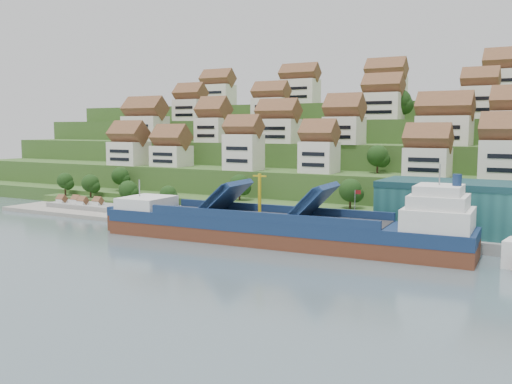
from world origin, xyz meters
The scene contains 9 objects.
ground centered at (0.00, 0.00, 0.00)m, with size 300.00×300.00×0.00m, color slate.
quay centered at (20.00, 15.00, 1.10)m, with size 180.00×14.00×2.20m, color gray.
pebble_beach centered at (-58.00, 12.00, 0.50)m, with size 45.00×20.00×1.00m, color gray.
hillside centered at (0.00, 103.55, 10.66)m, with size 260.00×128.00×31.00m.
hillside_village centered at (-2.58, 61.96, 24.99)m, with size 156.86×61.87×28.79m.
hillside_trees centered at (-6.81, 48.03, 18.13)m, with size 145.17×62.33×31.28m.
flagpole centered at (18.11, 10.00, 6.88)m, with size 1.28×0.16×8.00m.
beach_huts centered at (-60.00, 10.75, 2.10)m, with size 14.40×3.70×2.20m.
cargo_ship centered at (8.24, -1.02, 3.13)m, with size 74.04×15.83×16.24m.
Camera 1 is at (56.54, -98.48, 22.57)m, focal length 40.00 mm.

